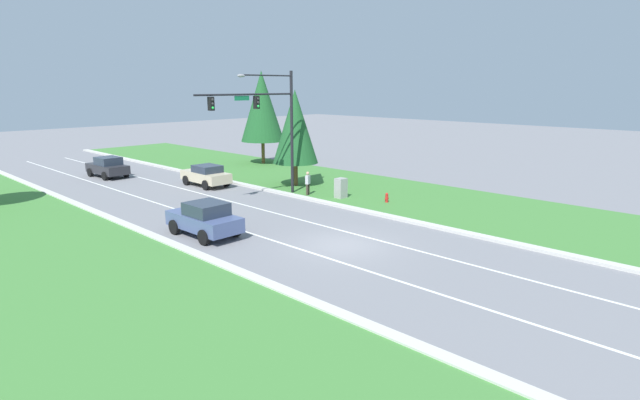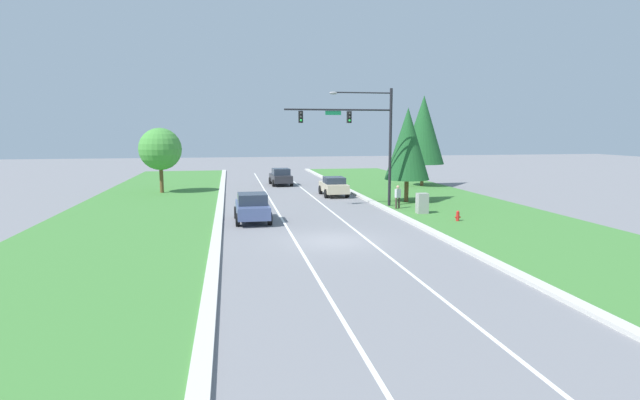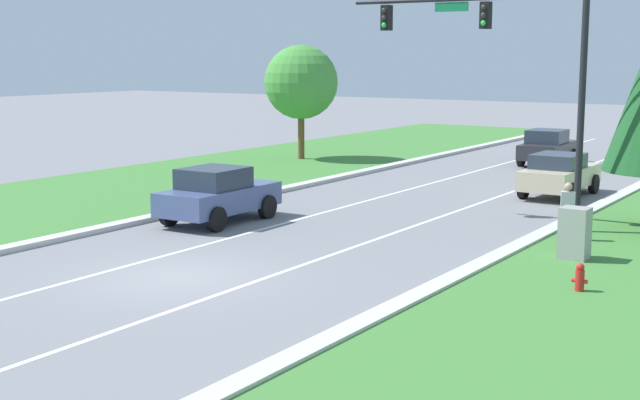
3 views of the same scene
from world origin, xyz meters
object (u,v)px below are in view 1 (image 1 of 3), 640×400
conifer_near_right_tree (262,106)px  champagne_sedan (206,175)px  fire_hydrant (387,198)px  pedestrian (308,183)px  slate_blue_sedan (205,219)px  utility_cabinet (341,189)px  traffic_signal_mast (268,115)px  charcoal_sedan (108,167)px  conifer_far_right_tree (295,127)px

conifer_near_right_tree → champagne_sedan: bearing=-151.9°
champagne_sedan → fire_hydrant: size_ratio=6.18×
pedestrian → fire_hydrant: pedestrian is taller
champagne_sedan → slate_blue_sedan: bearing=-123.1°
utility_cabinet → fire_hydrant: size_ratio=1.99×
fire_hydrant → conifer_near_right_tree: size_ratio=0.08×
champagne_sedan → utility_cabinet: (3.74, -10.21, -0.13)m
traffic_signal_mast → conifer_near_right_tree: conifer_near_right_tree is taller
charcoal_sedan → utility_cabinet: bearing=-72.1°
pedestrian → conifer_far_right_tree: size_ratio=0.24×
slate_blue_sedan → fire_hydrant: 12.28m
traffic_signal_mast → pedestrian: (2.26, -1.36, -4.59)m
charcoal_sedan → conifer_far_right_tree: size_ratio=0.59×
charcoal_sedan → utility_cabinet: (7.26, -19.25, -0.15)m
utility_cabinet → pedestrian: pedestrian is taller
slate_blue_sedan → conifer_near_right_tree: (17.16, 16.19, 4.60)m
slate_blue_sedan → fire_hydrant: size_ratio=6.03×
slate_blue_sedan → pedestrian: bearing=15.1°
utility_cabinet → slate_blue_sedan: bearing=-176.4°
champagne_sedan → conifer_far_right_tree: (4.58, -4.94, 3.61)m
traffic_signal_mast → champagne_sedan: size_ratio=1.93×
champagne_sedan → charcoal_sedan: size_ratio=1.03×
champagne_sedan → conifer_near_right_tree: bearing=28.7°
charcoal_sedan → conifer_near_right_tree: bearing=-18.4°
champagne_sedan → utility_cabinet: size_ratio=3.10×
champagne_sedan → pedestrian: 8.48m
champagne_sedan → conifer_far_right_tree: size_ratio=0.61×
slate_blue_sedan → pedestrian: slate_blue_sedan is taller
utility_cabinet → conifer_near_right_tree: conifer_near_right_tree is taller
slate_blue_sedan → champagne_sedan: slate_blue_sedan is taller
utility_cabinet → pedestrian: (-0.90, 2.22, 0.24)m
champagne_sedan → pedestrian: pedestrian is taller
traffic_signal_mast → charcoal_sedan: 16.86m
pedestrian → slate_blue_sedan: bearing=-4.6°
conifer_far_right_tree → utility_cabinet: bearing=-99.1°
fire_hydrant → conifer_far_right_tree: bearing=91.5°
fire_hydrant → utility_cabinet: bearing=109.5°
pedestrian → conifer_near_right_tree: size_ratio=0.19×
charcoal_sedan → conifer_near_right_tree: conifer_near_right_tree is taller
pedestrian → conifer_far_right_tree: bearing=-140.3°
champagne_sedan → conifer_far_right_tree: bearing=-46.6°
charcoal_sedan → conifer_near_right_tree: size_ratio=0.48×
slate_blue_sedan → conifer_far_right_tree: 13.72m
fire_hydrant → conifer_near_right_tree: (5.11, 18.49, 5.14)m
conifer_near_right_tree → utility_cabinet: bearing=-111.7°
traffic_signal_mast → conifer_near_right_tree: bearing=52.0°
slate_blue_sedan → utility_cabinet: slate_blue_sedan is taller
charcoal_sedan → traffic_signal_mast: bearing=-78.1°
slate_blue_sedan → conifer_far_right_tree: (11.83, 5.97, 3.56)m
utility_cabinet → pedestrian: size_ratio=0.83×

